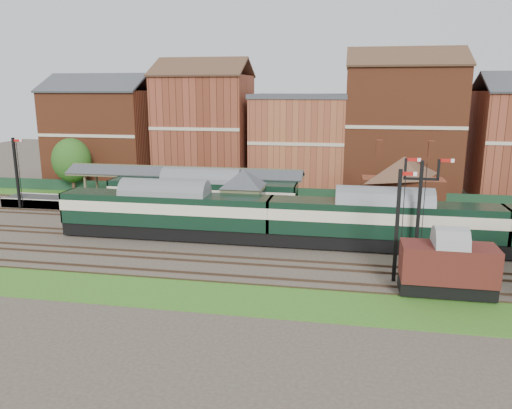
% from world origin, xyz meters
% --- Properties ---
extents(ground, '(160.00, 160.00, 0.00)m').
position_xyz_m(ground, '(0.00, 0.00, 0.00)').
color(ground, '#473D33').
rests_on(ground, ground).
extents(grass_back, '(90.00, 4.50, 0.06)m').
position_xyz_m(grass_back, '(0.00, 16.00, 0.03)').
color(grass_back, '#2D6619').
rests_on(grass_back, ground).
extents(grass_front, '(90.00, 5.00, 0.06)m').
position_xyz_m(grass_front, '(0.00, -12.00, 0.03)').
color(grass_front, '#2D6619').
rests_on(grass_front, ground).
extents(fence, '(90.00, 0.12, 1.50)m').
position_xyz_m(fence, '(0.00, 18.00, 0.75)').
color(fence, '#193823').
rests_on(fence, ground).
extents(platform, '(55.00, 3.40, 1.00)m').
position_xyz_m(platform, '(-5.00, 9.75, 0.50)').
color(platform, '#2D2D2D').
rests_on(platform, ground).
extents(signal_box, '(5.40, 5.40, 6.00)m').
position_xyz_m(signal_box, '(-3.00, 3.25, 3.19)').
color(signal_box, '#657D59').
rests_on(signal_box, ground).
extents(brick_hut, '(3.20, 2.64, 2.94)m').
position_xyz_m(brick_hut, '(5.00, 3.25, 1.20)').
color(brick_hut, maroon).
rests_on(brick_hut, ground).
extents(station_building, '(8.10, 8.10, 5.90)m').
position_xyz_m(station_building, '(12.00, 9.75, 3.96)').
color(station_building, brown).
rests_on(station_building, platform).
extents(canopy, '(26.00, 3.89, 4.08)m').
position_xyz_m(canopy, '(-11.00, 9.75, 4.58)').
color(canopy, brown).
rests_on(canopy, platform).
extents(semaphore_bracket, '(3.60, 0.25, 8.18)m').
position_xyz_m(semaphore_bracket, '(12.04, -2.50, 4.63)').
color(semaphore_bracket, black).
rests_on(semaphore_bracket, ground).
extents(semaphore_platform_end, '(1.23, 0.25, 8.00)m').
position_xyz_m(semaphore_platform_end, '(-29.98, 8.00, 4.16)').
color(semaphore_platform_end, black).
rests_on(semaphore_platform_end, ground).
extents(semaphore_siding, '(1.23, 0.25, 8.00)m').
position_xyz_m(semaphore_siding, '(10.02, -7.00, 4.16)').
color(semaphore_siding, black).
rests_on(semaphore_siding, ground).
extents(town_backdrop, '(69.00, 10.00, 16.00)m').
position_xyz_m(town_backdrop, '(-0.18, 25.00, 7.00)').
color(town_backdrop, brown).
rests_on(town_backdrop, ground).
extents(dmu_train, '(57.17, 3.00, 4.39)m').
position_xyz_m(dmu_train, '(9.55, 0.00, 2.56)').
color(dmu_train, black).
rests_on(dmu_train, ground).
extents(platform_railcar, '(19.32, 3.04, 4.45)m').
position_xyz_m(platform_railcar, '(-7.99, 6.50, 2.59)').
color(platform_railcar, black).
rests_on(platform_railcar, ground).
extents(goods_van_a, '(5.97, 2.59, 3.62)m').
position_xyz_m(goods_van_a, '(13.15, -9.00, 2.06)').
color(goods_van_a, black).
rests_on(goods_van_a, ground).
extents(tree_back, '(4.89, 4.89, 7.15)m').
position_xyz_m(tree_back, '(-28.36, 16.71, 4.33)').
color(tree_back, '#382619').
rests_on(tree_back, ground).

